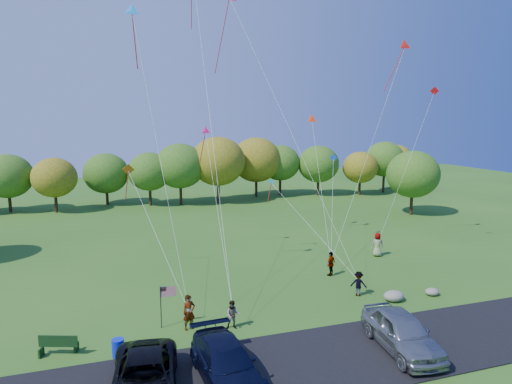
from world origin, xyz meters
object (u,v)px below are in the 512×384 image
flyer_b (233,315)px  flyer_d (331,264)px  minivan_silver (402,332)px  park_bench (58,344)px  flyer_e (377,245)px  trash_barrel (118,348)px  flyer_a (189,312)px  flyer_c (358,284)px  minivan_dark (145,378)px  minivan_navy (227,363)px

flyer_b → flyer_d: flyer_d is taller
flyer_b → minivan_silver: bearing=-19.1°
minivan_silver → park_bench: (-15.63, 4.70, -0.42)m
flyer_e → trash_barrel: size_ratio=2.24×
flyer_b → flyer_d: bearing=48.4°
flyer_b → flyer_d: (8.83, 5.83, 0.10)m
flyer_a → flyer_b: bearing=-30.5°
flyer_b → flyer_c: size_ratio=0.98×
minivan_dark → flyer_a: bearing=70.6°
flyer_a → flyer_e: size_ratio=0.98×
flyer_e → minivan_dark: bearing=58.2°
flyer_b → flyer_e: (14.58, 8.82, 0.19)m
flyer_b → park_bench: size_ratio=0.87×
minivan_dark → flyer_b: size_ratio=3.66×
minivan_silver → trash_barrel: minivan_silver is taller
minivan_silver → flyer_d: 10.76m
minivan_silver → flyer_b: minivan_silver is taller
minivan_dark → trash_barrel: minivan_dark is taller
minivan_dark → flyer_d: (13.79, 10.61, 0.02)m
minivan_navy → minivan_silver: size_ratio=1.04×
trash_barrel → minivan_dark: bearing=-75.9°
minivan_navy → park_bench: (-6.97, 4.67, -0.32)m
flyer_a → flyer_d: flyer_a is taller
flyer_d → minivan_navy: bearing=11.1°
flyer_c → park_bench: flyer_c is taller
flyer_a → trash_barrel: 4.10m
minivan_navy → flyer_b: (1.58, 4.75, -0.09)m
park_bench → minivan_silver: bearing=3.1°
minivan_navy → flyer_c: (10.32, 6.69, -0.08)m
minivan_dark → trash_barrel: 3.81m
minivan_dark → flyer_e: (19.53, 13.59, 0.12)m
flyer_d → park_bench: size_ratio=0.98×
minivan_navy → park_bench: bearing=143.3°
trash_barrel → flyer_e: bearing=25.9°
flyer_a → minivan_silver: bearing=-44.3°
flyer_e → trash_barrel: (-20.46, -9.92, -0.53)m
flyer_b → flyer_a: bearing=178.4°
minivan_navy → flyer_c: minivan_navy is taller
flyer_e → park_bench: 24.78m
flyer_d → trash_barrel: flyer_d is taller
minivan_dark → minivan_navy: bearing=7.9°
flyer_e → park_bench: flyer_e is taller
flyer_e → flyer_a: bearing=49.3°
minivan_dark → flyer_b: 6.88m
minivan_navy → trash_barrel: minivan_navy is taller
minivan_silver → flyer_a: 10.77m
minivan_silver → flyer_e: size_ratio=2.76×
minivan_silver → flyer_b: size_ratio=3.43×
minivan_silver → flyer_c: size_ratio=3.38×
minivan_navy → minivan_silver: (8.66, -0.03, 0.10)m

